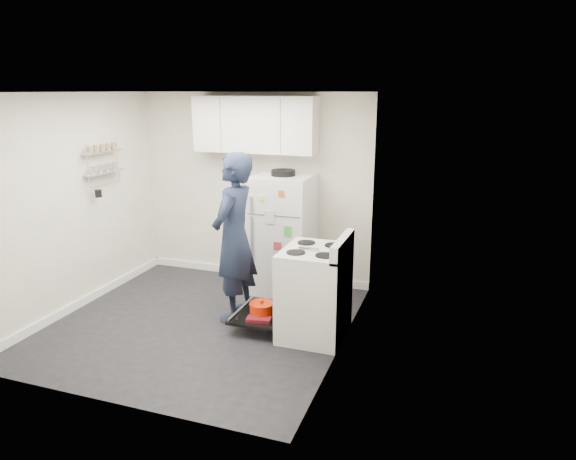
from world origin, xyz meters
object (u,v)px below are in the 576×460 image
at_px(electric_range, 314,293).
at_px(refrigerator, 283,234).
at_px(open_oven_door, 262,312).
at_px(person, 234,238).

relative_size(electric_range, refrigerator, 0.70).
height_order(open_oven_door, refrigerator, refrigerator).
relative_size(electric_range, open_oven_door, 1.57).
bearing_deg(refrigerator, person, -104.09).
relative_size(electric_range, person, 0.58).
distance_m(electric_range, person, 1.08).
distance_m(open_oven_door, person, 0.87).
bearing_deg(open_oven_door, refrigerator, 97.39).
height_order(refrigerator, person, person).
bearing_deg(open_oven_door, electric_range, 2.18).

